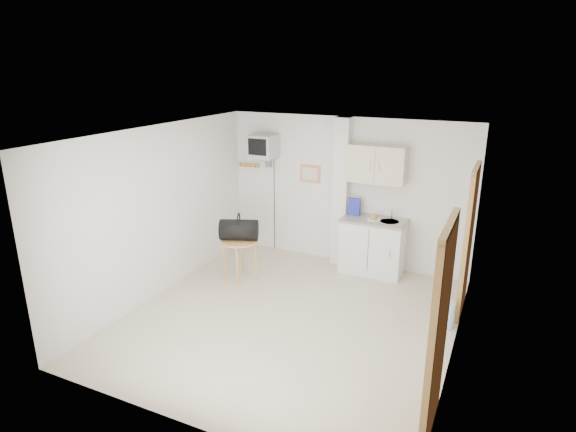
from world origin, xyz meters
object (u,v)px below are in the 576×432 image
at_px(water_bottle, 449,316).
at_px(duffel_bag, 239,229).
at_px(round_table, 240,246).
at_px(crt_television, 263,147).

bearing_deg(water_bottle, duffel_bag, 177.34).
distance_m(round_table, duffel_bag, 0.26).
relative_size(round_table, water_bottle, 1.69).
bearing_deg(round_table, water_bottle, -2.37).
bearing_deg(duffel_bag, round_table, -72.10).
bearing_deg(round_table, crt_television, 99.78).
height_order(round_table, duffel_bag, duffel_bag).
distance_m(duffel_bag, water_bottle, 3.30).
bearing_deg(water_bottle, crt_television, 158.24).
distance_m(round_table, water_bottle, 3.24).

